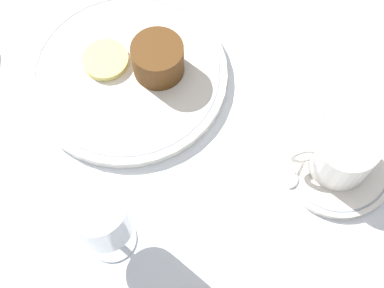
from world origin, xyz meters
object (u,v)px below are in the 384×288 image
(coffee_cup, at_px, (343,151))
(dessert_cake, at_px, (158,59))
(dinner_plate, at_px, (128,74))
(wine_glass, at_px, (101,218))

(coffee_cup, bearing_deg, dessert_cake, -38.21)
(coffee_cup, xyz_separation_m, dessert_cake, (0.21, -0.17, -0.00))
(dinner_plate, bearing_deg, dessert_cake, 178.00)
(dinner_plate, xyz_separation_m, dessert_cake, (-0.04, 0.00, 0.03))
(dinner_plate, height_order, coffee_cup, coffee_cup)
(wine_glass, height_order, dessert_cake, wine_glass)
(dinner_plate, bearing_deg, coffee_cup, 146.69)
(coffee_cup, relative_size, dessert_cake, 1.53)
(wine_glass, bearing_deg, dessert_cake, -109.84)
(coffee_cup, distance_m, wine_glass, 0.30)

